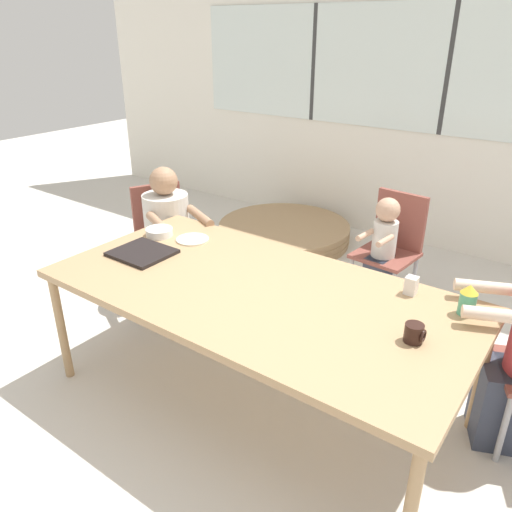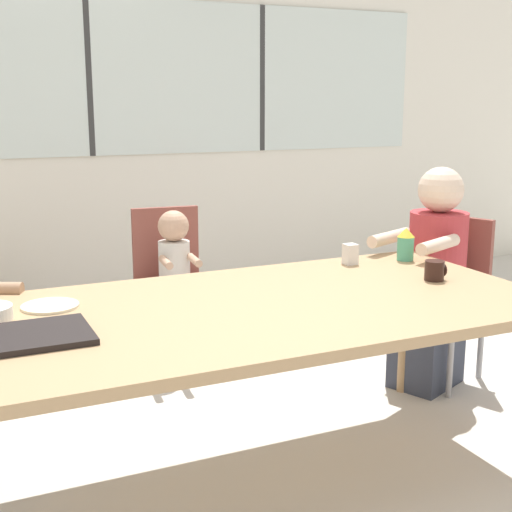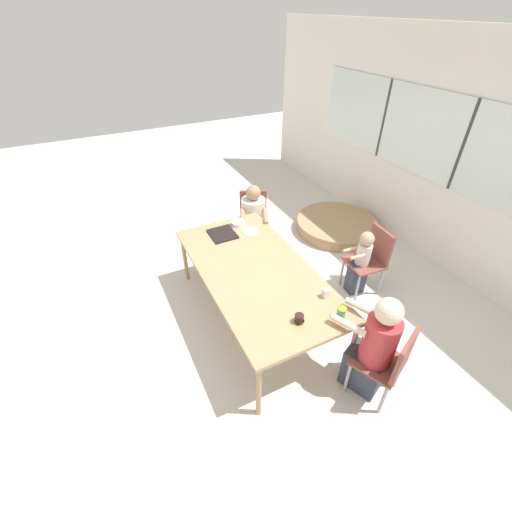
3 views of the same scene
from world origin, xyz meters
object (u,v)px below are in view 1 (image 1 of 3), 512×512
chair_for_toddler (393,241)px  folded_table_stack (284,233)px  chair_for_woman_green_shirt (162,231)px  milk_carton_small (411,285)px  person_toddler (381,257)px  coffee_mug (414,333)px  bowl_white_shallow (159,232)px  person_woman_green_shirt (170,244)px  sippy_cup (468,299)px

chair_for_toddler → folded_table_stack: (-1.28, 0.52, -0.41)m
chair_for_woman_green_shirt → milk_carton_small: chair_for_woman_green_shirt is taller
chair_for_woman_green_shirt → person_toddler: person_toddler is taller
coffee_mug → milk_carton_small: (-0.16, 0.39, 0.01)m
bowl_white_shallow → chair_for_woman_green_shirt: bearing=136.0°
coffee_mug → folded_table_stack: bearing=134.3°
chair_for_woman_green_shirt → milk_carton_small: size_ratio=9.15×
chair_for_woman_green_shirt → bowl_white_shallow: bearing=71.1°
milk_carton_small → folded_table_stack: 2.50m
folded_table_stack → chair_for_toddler: bearing=-22.0°
person_woman_green_shirt → person_toddler: (1.34, 0.78, -0.03)m
person_woman_green_shirt → folded_table_stack: (0.07, 1.45, -0.37)m
milk_carton_small → person_toddler: bearing=119.3°
sippy_cup → person_woman_green_shirt: bearing=174.8°
chair_for_toddler → folded_table_stack: 1.44m
chair_for_woman_green_shirt → person_toddler: (1.49, 0.71, -0.08)m
chair_for_woman_green_shirt → chair_for_toddler: same height
chair_for_toddler → folded_table_stack: chair_for_toddler is taller
chair_for_toddler → coffee_mug: (0.67, -1.48, 0.26)m
folded_table_stack → coffee_mug: bearing=-45.7°
bowl_white_shallow → folded_table_stack: size_ratio=0.13×
chair_for_toddler → sippy_cup: bearing=130.5°
chair_for_woman_green_shirt → person_woman_green_shirt: (0.16, -0.07, -0.05)m
coffee_mug → folded_table_stack: size_ratio=0.07×
milk_carton_small → folded_table_stack: milk_carton_small is taller
person_toddler → milk_carton_small: person_toddler is taller
chair_for_woman_green_shirt → sippy_cup: sippy_cup is taller
person_toddler → person_woman_green_shirt: bearing=35.8°
chair_for_toddler → coffee_mug: bearing=119.9°
person_woman_green_shirt → folded_table_stack: 1.49m
sippy_cup → bowl_white_shallow: (-1.84, -0.17, -0.05)m
sippy_cup → chair_for_woman_green_shirt: bearing=173.4°
person_woman_green_shirt → sippy_cup: (2.14, -0.19, 0.34)m
person_woman_green_shirt → coffee_mug: size_ratio=11.90×
person_toddler → folded_table_stack: 1.47m
milk_carton_small → sippy_cup: bearing=-7.3°
person_woman_green_shirt → bowl_white_shallow: bearing=64.3°
person_woman_green_shirt → person_toddler: size_ratio=1.20×
chair_for_toddler → sippy_cup: size_ratio=5.59×
milk_carton_small → folded_table_stack: bearing=138.1°
chair_for_woman_green_shirt → chair_for_toddler: (1.51, 0.86, 0.00)m
coffee_mug → milk_carton_small: size_ratio=0.93×
chair_for_woman_green_shirt → folded_table_stack: size_ratio=0.67×
milk_carton_small → bowl_white_shallow: bearing=-172.5°
coffee_mug → person_woman_green_shirt: bearing=164.7°
person_toddler → sippy_cup: sippy_cup is taller
person_woman_green_shirt → sippy_cup: person_woman_green_shirt is taller
milk_carton_small → chair_for_toddler: bearing=115.1°
person_woman_green_shirt → sippy_cup: 2.17m
folded_table_stack → bowl_white_shallow: bearing=-82.9°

